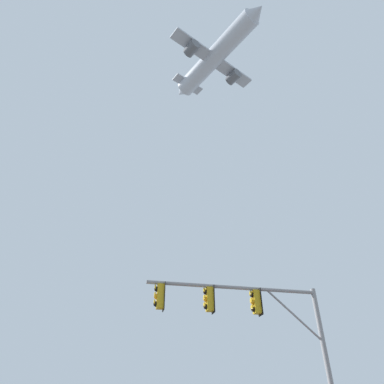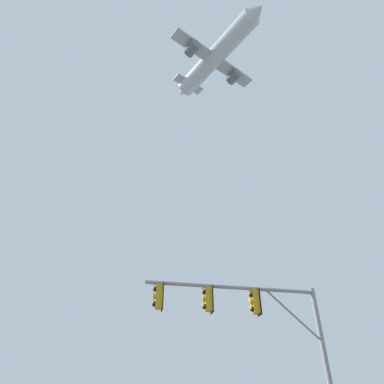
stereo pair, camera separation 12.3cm
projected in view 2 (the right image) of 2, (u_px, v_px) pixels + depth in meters
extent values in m
cylinder|color=gray|center=(327.00, 366.00, 12.59)|extent=(0.20, 0.20, 5.83)
cylinder|color=gray|center=(232.00, 287.00, 13.48)|extent=(6.92, 1.40, 0.15)
cylinder|color=gray|center=(293.00, 315.00, 13.39)|extent=(2.14, 0.46, 1.95)
cube|color=gold|center=(159.00, 296.00, 12.70)|extent=(0.31, 0.36, 0.90)
cylinder|color=gold|center=(160.00, 283.00, 12.97)|extent=(0.05, 0.05, 0.12)
cube|color=black|center=(163.00, 297.00, 12.72)|extent=(0.11, 0.46, 1.04)
sphere|color=black|center=(156.00, 289.00, 12.82)|extent=(0.20, 0.20, 0.20)
cylinder|color=gold|center=(154.00, 287.00, 12.84)|extent=(0.08, 0.21, 0.21)
sphere|color=orange|center=(155.00, 297.00, 12.67)|extent=(0.20, 0.20, 0.20)
cylinder|color=gold|center=(153.00, 295.00, 12.69)|extent=(0.08, 0.21, 0.21)
sphere|color=black|center=(155.00, 304.00, 12.52)|extent=(0.20, 0.20, 0.20)
cylinder|color=gold|center=(153.00, 302.00, 12.54)|extent=(0.08, 0.21, 0.21)
cube|color=gold|center=(208.00, 299.00, 13.03)|extent=(0.31, 0.36, 0.90)
cylinder|color=gold|center=(208.00, 286.00, 13.30)|extent=(0.05, 0.05, 0.12)
cube|color=black|center=(212.00, 299.00, 13.05)|extent=(0.11, 0.46, 1.04)
sphere|color=black|center=(205.00, 292.00, 13.15)|extent=(0.20, 0.20, 0.20)
cylinder|color=gold|center=(203.00, 290.00, 13.17)|extent=(0.08, 0.21, 0.21)
sphere|color=orange|center=(205.00, 299.00, 13.00)|extent=(0.20, 0.20, 0.20)
cylinder|color=gold|center=(203.00, 298.00, 13.02)|extent=(0.08, 0.21, 0.21)
sphere|color=black|center=(205.00, 307.00, 12.85)|extent=(0.20, 0.20, 0.20)
cylinder|color=gold|center=(203.00, 305.00, 12.87)|extent=(0.08, 0.21, 0.21)
cube|color=gold|center=(255.00, 302.00, 13.35)|extent=(0.31, 0.36, 0.90)
cylinder|color=gold|center=(254.00, 289.00, 13.63)|extent=(0.05, 0.05, 0.12)
cube|color=black|center=(259.00, 302.00, 13.38)|extent=(0.11, 0.46, 1.04)
sphere|color=black|center=(251.00, 295.00, 13.47)|extent=(0.20, 0.20, 0.20)
cylinder|color=gold|center=(249.00, 293.00, 13.50)|extent=(0.08, 0.21, 0.21)
sphere|color=orange|center=(252.00, 302.00, 13.32)|extent=(0.20, 0.20, 0.20)
cylinder|color=gold|center=(250.00, 300.00, 13.34)|extent=(0.08, 0.21, 0.21)
sphere|color=black|center=(252.00, 309.00, 13.17)|extent=(0.20, 0.20, 0.20)
cylinder|color=gold|center=(251.00, 308.00, 13.19)|extent=(0.08, 0.21, 0.21)
cylinder|color=#B7BCC6|center=(215.00, 56.00, 53.41)|extent=(11.89, 14.94, 2.90)
cone|color=#B7BCC6|center=(257.00, 11.00, 47.32)|extent=(3.40, 3.23, 2.76)
cone|color=#B7BCC6|center=(183.00, 92.00, 59.43)|extent=(3.06, 2.91, 2.47)
cube|color=#A8ADB7|center=(214.00, 60.00, 53.48)|extent=(13.67, 10.62, 0.33)
cylinder|color=#595B60|center=(234.00, 77.00, 55.20)|extent=(2.60, 2.72, 1.63)
cylinder|color=#595B60|center=(192.00, 48.00, 50.81)|extent=(2.60, 2.72, 1.63)
cube|color=#333338|center=(189.00, 78.00, 59.04)|extent=(1.66, 2.19, 3.44)
cube|color=#A8ADB7|center=(188.00, 84.00, 58.42)|extent=(5.37, 4.50, 0.18)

